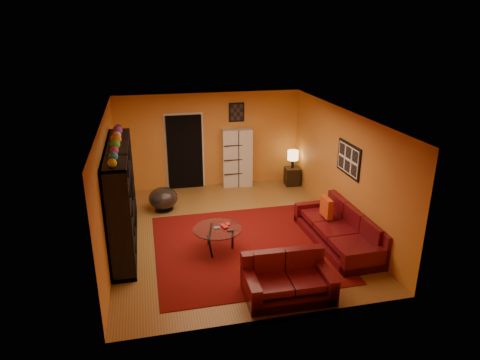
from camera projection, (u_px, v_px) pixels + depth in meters
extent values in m
plane|color=brown|center=(232.00, 232.00, 9.41)|extent=(6.00, 6.00, 0.00)
plane|color=white|center=(232.00, 115.00, 8.51)|extent=(6.00, 6.00, 0.00)
plane|color=orange|center=(210.00, 140.00, 11.71)|extent=(6.00, 0.00, 6.00)
plane|color=orange|center=(274.00, 245.00, 6.22)|extent=(6.00, 0.00, 6.00)
plane|color=orange|center=(108.00, 186.00, 8.45)|extent=(0.00, 6.00, 6.00)
plane|color=orange|center=(342.00, 168.00, 9.48)|extent=(0.00, 6.00, 6.00)
cube|color=#530909|center=(244.00, 247.00, 8.79)|extent=(3.60, 3.60, 0.01)
cube|color=black|center=(185.00, 152.00, 11.62)|extent=(0.95, 0.10, 2.04)
cube|color=black|center=(349.00, 159.00, 9.10)|extent=(0.03, 1.00, 0.70)
cube|color=black|center=(237.00, 112.00, 11.58)|extent=(0.42, 0.03, 0.52)
cube|color=black|center=(121.00, 197.00, 8.58)|extent=(0.45, 3.00, 2.10)
imported|color=black|center=(124.00, 197.00, 8.69)|extent=(0.97, 0.13, 0.56)
cube|color=#4E0A12|center=(338.00, 236.00, 8.89)|extent=(1.09, 2.49, 0.32)
cube|color=#4E0A12|center=(357.00, 222.00, 8.90)|extent=(0.26, 2.46, 0.85)
cube|color=#4E0A12|center=(368.00, 257.00, 7.81)|extent=(1.01, 0.21, 0.62)
cube|color=#4E0A12|center=(316.00, 208.00, 9.87)|extent=(1.01, 0.21, 0.62)
cube|color=#4E0A12|center=(355.00, 239.00, 8.14)|extent=(0.81, 0.70, 0.12)
cube|color=#4E0A12|center=(338.00, 223.00, 8.78)|extent=(0.81, 0.70, 0.12)
cube|color=#4E0A12|center=(323.00, 209.00, 9.41)|extent=(0.81, 0.70, 0.12)
cube|color=#4E0A12|center=(288.00, 288.00, 7.16)|extent=(1.47, 0.91, 0.32)
cube|color=#4E0A12|center=(282.00, 263.00, 7.39)|extent=(1.46, 0.21, 0.85)
cube|color=#4E0A12|center=(324.00, 276.00, 7.23)|extent=(0.20, 0.88, 0.62)
cube|color=#4E0A12|center=(251.00, 285.00, 6.99)|extent=(0.20, 0.88, 0.62)
cube|color=#4E0A12|center=(305.00, 271.00, 7.07)|extent=(0.54, 0.66, 0.12)
cube|color=#4E0A12|center=(273.00, 275.00, 6.97)|extent=(0.54, 0.66, 0.12)
cube|color=#D44317|center=(326.00, 207.00, 9.13)|extent=(0.12, 0.42, 0.42)
cylinder|color=silver|center=(217.00, 229.00, 8.49)|extent=(0.97, 0.97, 0.02)
cylinder|color=black|center=(233.00, 239.00, 8.59)|extent=(0.05, 0.05, 0.47)
cylinder|color=black|center=(210.00, 234.00, 8.81)|extent=(0.05, 0.05, 0.47)
cylinder|color=black|center=(210.00, 246.00, 8.32)|extent=(0.05, 0.05, 0.47)
cube|color=silver|center=(237.00, 158.00, 11.84)|extent=(0.84, 0.43, 1.63)
cylinder|color=black|center=(164.00, 209.00, 10.52)|extent=(0.44, 0.44, 0.03)
cylinder|color=black|center=(164.00, 206.00, 10.49)|extent=(0.06, 0.06, 0.15)
ellipsoid|color=#3B3434|center=(163.00, 198.00, 10.42)|extent=(0.71, 0.71, 0.53)
cube|color=black|center=(292.00, 176.00, 12.09)|extent=(0.44, 0.44, 0.50)
cylinder|color=black|center=(293.00, 164.00, 11.96)|extent=(0.08, 0.08, 0.24)
cylinder|color=#FFDC8C|center=(293.00, 155.00, 11.87)|extent=(0.30, 0.30, 0.26)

